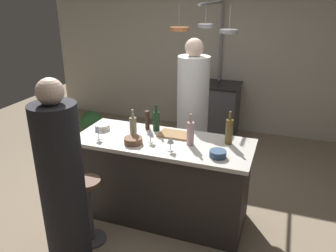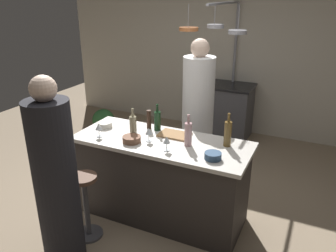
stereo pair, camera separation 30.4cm
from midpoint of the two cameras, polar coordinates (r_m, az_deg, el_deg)
The scene contains 21 objects.
ground_plane at distance 3.86m, azimuth -3.12°, elevation -14.76°, with size 9.00×9.00×0.00m, color gray.
back_wall at distance 5.92m, azimuth 7.64°, elevation 11.82°, with size 6.40×0.16×2.60m, color beige.
kitchen_island at distance 3.61m, azimuth -3.26°, elevation -8.97°, with size 1.80×0.72×0.90m.
stove_range at distance 5.75m, azimuth 6.34°, elevation 2.79°, with size 0.80×0.64×0.89m.
chef at distance 4.19m, azimuth 2.07°, elevation 1.35°, with size 0.38×0.38×1.81m.
bar_stool_left at distance 3.43m, azimuth -15.70°, elevation -13.22°, with size 0.28×0.28×0.68m.
guest_left at distance 2.97m, azimuth -20.18°, elevation -9.97°, with size 0.36×0.36×1.72m.
overhead_pot_rack at distance 4.94m, azimuth 5.32°, elevation 14.17°, with size 0.89×1.49×2.17m.
potted_plant at distance 5.62m, azimuth -14.28°, elevation 0.18°, with size 0.36×0.36×0.52m.
cutting_board at distance 3.52m, azimuth -1.36°, elevation -1.47°, with size 0.32×0.22×0.02m, color #997047.
pepper_mill at distance 3.66m, azimuth -5.88°, elevation 0.93°, with size 0.05×0.05×0.21m, color #382319.
wine_bottle_rose at distance 3.26m, azimuth 1.14°, elevation -1.23°, with size 0.07×0.07×0.32m.
wine_bottle_white at distance 3.47m, azimuth -8.40°, elevation -0.18°, with size 0.07×0.07×0.30m.
wine_bottle_red at distance 3.61m, azimuth -4.41°, elevation 0.85°, with size 0.07×0.07×0.29m.
wine_bottle_amber at distance 3.31m, azimuth 7.70°, elevation -0.92°, with size 0.07×0.07×0.33m.
wine_glass_near_left_guest at distance 3.49m, azimuth -14.17°, elevation -0.65°, with size 0.07×0.07×0.15m.
wine_glass_by_chef at distance 3.34m, azimuth -5.62°, elevation -1.12°, with size 0.07×0.07×0.15m.
wine_glass_near_right_guest at distance 3.14m, azimuth -2.35°, elevation -2.50°, with size 0.07×0.07×0.15m.
mixing_bowl_wooden at distance 3.36m, azimuth -8.48°, elevation -2.49°, with size 0.18×0.18×0.06m, color brown.
mixing_bowl_blue at distance 3.07m, azimuth 5.60°, elevation -4.75°, with size 0.15×0.15×0.06m, color #334C6B.
mixing_bowl_ceramic at distance 3.77m, azimuth -13.31°, elevation -0.18°, with size 0.16×0.16×0.06m, color silver.
Camera 1 is at (1.11, -2.91, 2.29)m, focal length 36.18 mm.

